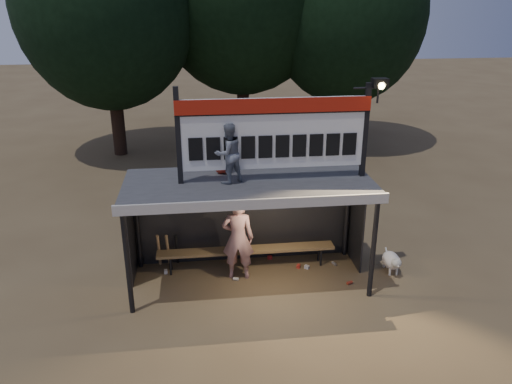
% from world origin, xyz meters
% --- Properties ---
extents(ground, '(80.00, 80.00, 0.00)m').
position_xyz_m(ground, '(0.00, 0.00, 0.00)').
color(ground, brown).
rests_on(ground, ground).
extents(player, '(0.74, 0.55, 1.88)m').
position_xyz_m(player, '(-0.22, 0.18, 0.94)').
color(player, silver).
rests_on(player, ground).
extents(child_a, '(0.73, 0.68, 1.20)m').
position_xyz_m(child_a, '(-0.40, -0.07, 2.92)').
color(child_a, slate).
rests_on(child_a, dugout_shelter).
extents(child_b, '(0.44, 0.31, 0.84)m').
position_xyz_m(child_b, '(-0.47, 0.50, 2.74)').
color(child_b, '#B12B1B').
rests_on(child_b, dugout_shelter).
extents(dugout_shelter, '(5.10, 2.08, 2.32)m').
position_xyz_m(dugout_shelter, '(0.00, 0.24, 1.85)').
color(dugout_shelter, '#39393B').
rests_on(dugout_shelter, ground).
extents(scoreboard_assembly, '(4.10, 0.27, 1.99)m').
position_xyz_m(scoreboard_assembly, '(0.56, -0.01, 3.32)').
color(scoreboard_assembly, black).
rests_on(scoreboard_assembly, dugout_shelter).
extents(bench, '(4.00, 0.35, 0.48)m').
position_xyz_m(bench, '(0.00, 0.55, 0.43)').
color(bench, olive).
rests_on(bench, ground).
extents(tree_left, '(6.46, 6.46, 9.27)m').
position_xyz_m(tree_left, '(-4.00, 10.00, 5.51)').
color(tree_left, black).
rests_on(tree_left, ground).
extents(tree_right, '(6.08, 6.08, 8.72)m').
position_xyz_m(tree_right, '(5.00, 10.50, 5.19)').
color(tree_right, black).
rests_on(tree_right, ground).
extents(dog, '(0.36, 0.81, 0.49)m').
position_xyz_m(dog, '(3.20, -0.03, 0.28)').
color(dog, silver).
rests_on(dog, ground).
extents(bats, '(0.47, 0.32, 0.84)m').
position_xyz_m(bats, '(-1.76, 0.82, 0.43)').
color(bats, '#A77C4E').
rests_on(bats, ground).
extents(litter, '(4.05, 1.40, 0.08)m').
position_xyz_m(litter, '(0.72, 0.31, 0.04)').
color(litter, '#A71E1C').
rests_on(litter, ground).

